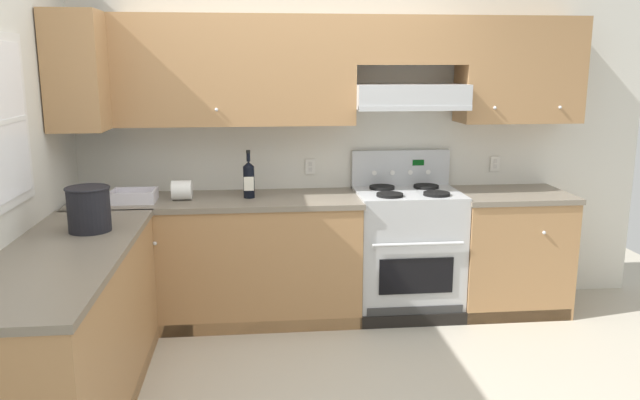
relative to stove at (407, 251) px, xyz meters
name	(u,v)px	position (x,y,z in m)	size (l,w,h in m)	color
wall_back	(342,114)	(-0.46, 0.27, 1.00)	(4.68, 0.57, 2.55)	silver
counter_back_run	(305,258)	(-0.76, -0.01, -0.03)	(3.60, 0.65, 0.91)	#A87A4C
counter_left_run	(69,336)	(-2.10, -1.26, -0.03)	(0.63, 1.91, 0.91)	#A87A4C
stove	(407,251)	(0.00, 0.00, 0.00)	(0.76, 0.62, 1.20)	#B7BABC
wine_bottle	(249,179)	(-1.16, 0.00, 0.57)	(0.08, 0.08, 0.34)	black
bowl	(134,198)	(-1.96, -0.06, 0.46)	(0.30, 0.24, 0.08)	silver
bucket	(89,208)	(-2.06, -0.84, 0.57)	(0.25, 0.25, 0.26)	black
paper_towel_roll	(182,190)	(-1.63, -0.03, 0.50)	(0.14, 0.14, 0.14)	white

